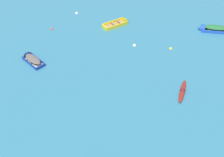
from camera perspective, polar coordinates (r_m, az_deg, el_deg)
rowboat_yellow_far_back at (r=37.91m, az=1.90°, el=11.81°), size 3.84×3.32×1.20m
kayak_maroon_far_right at (r=28.00m, az=14.69°, el=-2.59°), size 1.45×3.45×0.33m
rowboat_deep_blue_back_row_center at (r=32.39m, az=-16.86°, el=4.16°), size 3.32×3.10×1.10m
rowboat_blue_back_row_left at (r=38.58m, az=20.13°, el=9.93°), size 4.44×1.80×1.32m
mooring_buoy_far_field at (r=33.75m, az=12.31°, el=6.18°), size 0.37×0.37×0.37m
mooring_buoy_between_boats_right at (r=40.88m, az=-7.48°, el=13.51°), size 0.43×0.43×0.43m
mooring_buoy_central at (r=37.61m, az=-12.63°, el=10.14°), size 0.36×0.36×0.36m
mooring_buoy_near_foreground at (r=33.65m, az=4.76°, el=6.97°), size 0.42×0.42×0.42m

